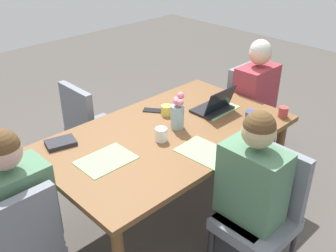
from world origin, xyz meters
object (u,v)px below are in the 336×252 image
book_red_cover (61,143)px  phone_black (153,110)px  chair_far_left_far (263,208)px  chair_near_right_near (91,126)px  person_head_left_left_near (254,109)px  person_head_right_left_mid (22,230)px  coffee_mug_centre_right (283,112)px  dining_table (168,141)px  chair_head_right_left_mid (19,246)px  coffee_mug_near_right (251,117)px  coffee_mug_near_left (161,134)px  coffee_mug_centre_left (166,110)px  laptop_head_left_left_near (214,106)px  chair_head_left_left_near (251,107)px  flower_vase (178,113)px  person_far_left_far (249,206)px

book_red_cover → phone_black: book_red_cover is taller
chair_far_left_far → chair_near_right_near: 1.69m
person_head_left_left_near → chair_near_right_near: person_head_left_left_near is taller
person_head_left_left_near → book_red_cover: person_head_left_left_near is taller
person_head_right_left_mid → coffee_mug_centre_right: bearing=166.2°
dining_table → phone_black: phone_black is taller
chair_head_right_left_mid → coffee_mug_near_right: bearing=170.6°
dining_table → chair_far_left_far: bearing=93.0°
person_head_left_left_near → chair_far_left_far: size_ratio=1.33×
coffee_mug_near_left → coffee_mug_near_right: bearing=157.0°
coffee_mug_centre_left → coffee_mug_near_left: bearing=40.9°
chair_head_right_left_mid → laptop_head_left_left_near: 1.76m
dining_table → coffee_mug_centre_left: (-0.18, -0.21, 0.11)m
dining_table → coffee_mug_centre_left: 0.30m
chair_head_left_left_near → chair_far_left_far: 1.49m
chair_far_left_far → dining_table: bearing=-87.0°
coffee_mug_near_left → coffee_mug_near_right: 0.73m
chair_far_left_far → coffee_mug_near_right: (-0.51, -0.49, 0.29)m
flower_vase → chair_far_left_far: bearing=86.3°
chair_far_left_far → laptop_head_left_left_near: laptop_head_left_left_near is taller
dining_table → person_head_right_left_mid: 1.17m
dining_table → laptop_head_left_left_near: laptop_head_left_left_near is taller
person_head_right_left_mid → coffee_mug_near_left: 1.08m
chair_head_left_left_near → person_head_left_left_near: size_ratio=0.75×
person_head_left_left_near → laptop_head_left_left_near: size_ratio=3.73×
person_far_left_far → coffee_mug_near_right: 0.77m
coffee_mug_centre_left → coffee_mug_near_right: bearing=123.8°
chair_near_right_near → phone_black: chair_near_right_near is taller
dining_table → flower_vase: (-0.10, 0.01, 0.20)m
chair_head_right_left_mid → chair_near_right_near: (-1.10, -0.90, 0.00)m
chair_head_left_left_near → chair_near_right_near: bearing=-29.7°
chair_far_left_far → person_head_left_left_near: bearing=-142.4°
laptop_head_left_left_near → coffee_mug_near_right: size_ratio=3.35×
coffee_mug_near_right → coffee_mug_centre_right: size_ratio=1.13×
person_head_right_left_mid → coffee_mug_near_right: bearing=167.9°
chair_far_left_far → coffee_mug_centre_right: chair_far_left_far is taller
person_head_left_left_near → coffee_mug_centre_right: (0.33, 0.48, 0.25)m
chair_head_right_left_mid → book_red_cover: 0.76m
chair_head_right_left_mid → coffee_mug_centre_left: 1.46m
chair_near_right_near → coffee_mug_centre_left: bearing=115.6°
coffee_mug_near_left → phone_black: 0.48m
flower_vase → book_red_cover: flower_vase is taller
chair_head_left_left_near → phone_black: size_ratio=6.00×
chair_near_right_near → laptop_head_left_left_near: 1.11m
flower_vase → phone_black: (-0.06, -0.34, -0.12)m
chair_near_right_near → phone_black: 0.63m
person_far_left_far → coffee_mug_centre_right: (-0.85, -0.31, 0.25)m
coffee_mug_centre_right → book_red_cover: 1.70m
flower_vase → laptop_head_left_left_near: size_ratio=0.87×
chair_head_left_left_near → person_far_left_far: person_far_left_far is taller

